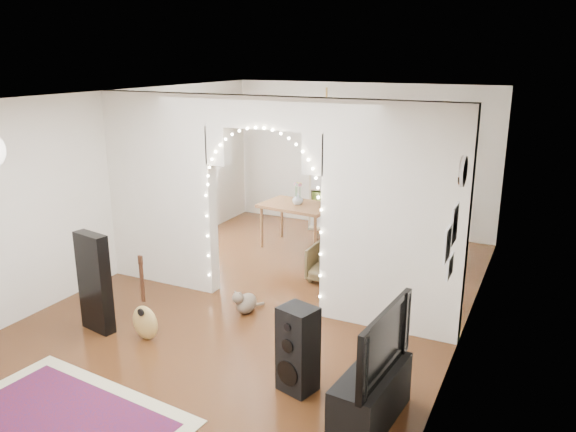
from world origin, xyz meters
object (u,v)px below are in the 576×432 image
at_px(bookcase, 349,191).
at_px(dining_table, 298,209).
at_px(dining_chair_right, 408,242).
at_px(acoustic_guitar, 144,309).
at_px(floor_speaker, 298,349).
at_px(media_console, 371,397).
at_px(dining_chair_left, 329,263).

height_order(bookcase, dining_table, bookcase).
bearing_deg(dining_chair_right, dining_table, -162.54).
bearing_deg(bookcase, acoustic_guitar, -110.23).
bearing_deg(bookcase, floor_speaker, -88.18).
relative_size(media_console, dining_chair_right, 1.86).
relative_size(media_console, bookcase, 0.67).
bearing_deg(dining_table, acoustic_guitar, -87.17).
height_order(acoustic_guitar, floor_speaker, acoustic_guitar).
height_order(floor_speaker, dining_chair_left, floor_speaker).
bearing_deg(floor_speaker, dining_table, 131.04).
relative_size(floor_speaker, media_console, 0.87).
bearing_deg(acoustic_guitar, dining_chair_right, 70.01).
bearing_deg(media_console, acoustic_guitar, 178.87).
relative_size(acoustic_guitar, dining_chair_left, 1.53).
height_order(bookcase, dining_chair_right, bookcase).
relative_size(floor_speaker, dining_table, 0.68).
bearing_deg(dining_chair_left, dining_chair_right, 61.32).
distance_m(floor_speaker, dining_chair_right, 4.24).
relative_size(dining_table, dining_chair_left, 2.24).
relative_size(media_console, dining_chair_left, 1.76).
bearing_deg(bookcase, dining_chair_left, -89.17).
relative_size(acoustic_guitar, media_console, 0.87).
bearing_deg(dining_chair_left, dining_table, 131.18).
relative_size(floor_speaker, bookcase, 0.58).
distance_m(floor_speaker, dining_chair_left, 2.84).
bearing_deg(dining_chair_right, dining_chair_left, -111.40).
bearing_deg(acoustic_guitar, dining_table, 93.24).
bearing_deg(dining_table, dining_chair_left, -41.62).
height_order(media_console, dining_chair_left, dining_chair_left).
height_order(dining_chair_left, dining_chair_right, dining_chair_left).
height_order(acoustic_guitar, dining_chair_right, acoustic_guitar).
bearing_deg(dining_chair_left, bookcase, 102.49).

